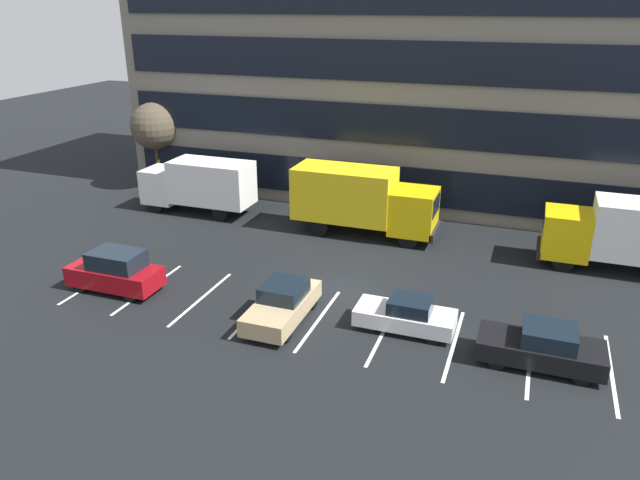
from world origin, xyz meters
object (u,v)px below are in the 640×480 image
(sedan_white, at_px, (406,315))
(suv_maroon, at_px, (115,271))
(sedan_tan, at_px, (283,303))
(bare_tree, at_px, (154,127))
(box_truck_yellow_all, at_px, (362,199))
(sedan_black, at_px, (542,347))
(box_truck_yellow, at_px, (629,233))
(box_truck_white, at_px, (199,184))

(sedan_white, xyz_separation_m, suv_maroon, (-13.25, -1.02, 0.26))
(sedan_tan, xyz_separation_m, bare_tree, (-15.59, 14.26, 3.63))
(box_truck_yellow_all, xyz_separation_m, sedan_tan, (-0.29, -10.58, -1.36))
(sedan_black, bearing_deg, box_truck_yellow_all, 133.42)
(box_truck_yellow_all, bearing_deg, sedan_black, -46.58)
(suv_maroon, height_order, sedan_tan, suv_maroon)
(sedan_black, distance_m, sedan_tan, 10.17)
(box_truck_yellow, relative_size, sedan_black, 1.72)
(box_truck_yellow, bearing_deg, box_truck_white, 178.77)
(sedan_white, bearing_deg, box_truck_yellow, 46.37)
(suv_maroon, bearing_deg, box_truck_white, 100.26)
(sedan_white, xyz_separation_m, bare_tree, (-20.58, 13.31, 3.71))
(box_truck_yellow, relative_size, sedan_white, 1.92)
(sedan_black, bearing_deg, box_truck_yellow, 70.09)
(box_truck_yellow_all, distance_m, sedan_black, 14.42)
(sedan_tan, height_order, bare_tree, bare_tree)
(box_truck_yellow, height_order, sedan_tan, box_truck_yellow)
(sedan_tan, bearing_deg, suv_maroon, -179.56)
(box_truck_yellow, xyz_separation_m, suv_maroon, (-22.06, -10.26, -1.07))
(box_truck_white, bearing_deg, suv_maroon, -79.74)
(box_truck_yellow, height_order, suv_maroon, box_truck_yellow)
(box_truck_white, height_order, sedan_black, box_truck_white)
(box_truck_white, xyz_separation_m, box_truck_yellow, (24.01, -0.52, 0.12))
(sedan_tan, bearing_deg, box_truck_yellow, 36.45)
(bare_tree, bearing_deg, suv_maroon, -62.89)
(box_truck_white, height_order, sedan_white, box_truck_white)
(box_truck_yellow_all, height_order, sedan_white, box_truck_yellow_all)
(box_truck_white, height_order, suv_maroon, box_truck_white)
(sedan_black, relative_size, bare_tree, 0.74)
(box_truck_yellow, bearing_deg, suv_maroon, -155.06)
(sedan_white, xyz_separation_m, sedan_tan, (-4.99, -0.95, 0.08))
(box_truck_white, xyz_separation_m, bare_tree, (-5.39, 3.55, 2.50))
(sedan_white, distance_m, sedan_black, 5.23)
(box_truck_yellow_all, relative_size, sedan_tan, 1.82)
(box_truck_white, height_order, bare_tree, bare_tree)
(suv_maroon, xyz_separation_m, sedan_black, (18.42, 0.21, -0.18))
(box_truck_yellow, height_order, box_truck_yellow_all, box_truck_yellow_all)
(sedan_white, bearing_deg, sedan_black, -8.84)
(box_truck_yellow_all, distance_m, sedan_white, 10.81)
(box_truck_yellow, relative_size, suv_maroon, 1.80)
(box_truck_yellow, height_order, bare_tree, bare_tree)
(box_truck_white, distance_m, box_truck_yellow, 24.01)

